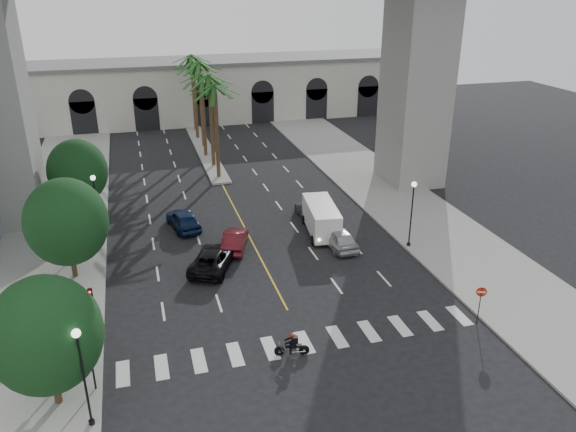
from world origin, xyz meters
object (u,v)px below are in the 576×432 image
object	(u,v)px
car_b	(235,240)
pedestrian_b	(65,312)
car_e	(183,219)
lamp_post_left_far	(96,201)
traffic_signal_near	(89,350)
lamp_post_right	(412,209)
do_not_enter_sign	(481,298)
pedestrian_a	(73,316)
motorcycle_rider	(293,345)
car_a	(339,238)
cargo_van	(321,218)
car_c	(213,259)
lamp_post_left_near	(83,370)
car_d	(314,211)
traffic_signal_far	(92,307)

from	to	relation	value
car_b	pedestrian_b	xyz separation A→B (m)	(-11.57, -7.75, 0.36)
pedestrian_b	car_e	bearing A→B (deg)	77.19
lamp_post_left_far	traffic_signal_near	size ratio (longest dim) A/B	1.47
lamp_post_right	car_b	size ratio (longest dim) A/B	1.18
car_b	do_not_enter_sign	size ratio (longest dim) A/B	1.78
lamp_post_right	pedestrian_a	size ratio (longest dim) A/B	2.76
motorcycle_rider	car_a	distance (m)	13.94
car_e	cargo_van	size ratio (longest dim) A/B	0.79
pedestrian_b	lamp_post_right	bearing A→B (deg)	30.23
car_e	pedestrian_a	size ratio (longest dim) A/B	2.45
car_b	lamp_post_left_far	bearing A→B (deg)	-6.43
motorcycle_rider	car_c	xyz separation A→B (m)	(-2.65, 11.16, 0.11)
traffic_signal_near	lamp_post_left_near	bearing A→B (deg)	-92.29
lamp_post_left_far	do_not_enter_sign	size ratio (longest dim) A/B	2.10
car_d	pedestrian_a	world-z (taller)	pedestrian_a
car_c	car_e	distance (m)	7.64
motorcycle_rider	pedestrian_b	bearing A→B (deg)	165.29
motorcycle_rider	do_not_enter_sign	bearing A→B (deg)	11.05
pedestrian_b	do_not_enter_sign	world-z (taller)	do_not_enter_sign
pedestrian_a	car_b	bearing A→B (deg)	18.87
cargo_van	pedestrian_a	xyz separation A→B (m)	(-18.34, -9.13, -0.25)
lamp_post_left_near	motorcycle_rider	bearing A→B (deg)	13.90
traffic_signal_far	car_c	size ratio (longest dim) A/B	0.68
cargo_van	do_not_enter_sign	bearing A→B (deg)	-64.81
car_e	car_d	bearing A→B (deg)	162.08
car_e	pedestrian_b	distance (m)	15.04
car_e	pedestrian_b	world-z (taller)	pedestrian_b
motorcycle_rider	car_b	size ratio (longest dim) A/B	0.42
lamp_post_left_far	do_not_enter_sign	world-z (taller)	lamp_post_left_far
lamp_post_left_near	traffic_signal_near	bearing A→B (deg)	87.71
car_d	lamp_post_left_near	bearing A→B (deg)	49.06
traffic_signal_far	motorcycle_rider	bearing A→B (deg)	-20.71
car_d	car_c	bearing A→B (deg)	33.31
motorcycle_rider	car_b	world-z (taller)	car_b
lamp_post_left_far	car_e	distance (m)	6.95
car_b	car_c	size ratio (longest dim) A/B	0.84
traffic_signal_far	car_d	bearing A→B (deg)	38.00
car_c	cargo_van	distance (m)	10.01
lamp_post_left_near	do_not_enter_sign	world-z (taller)	lamp_post_left_near
traffic_signal_near	traffic_signal_far	bearing A→B (deg)	90.00
motorcycle_rider	car_d	size ratio (longest dim) A/B	0.35
pedestrian_b	car_a	bearing A→B (deg)	37.12
traffic_signal_near	car_c	size ratio (longest dim) A/B	0.68
car_c	pedestrian_b	distance (m)	10.76
car_e	traffic_signal_near	bearing A→B (deg)	59.48
lamp_post_left_far	car_e	bearing A→B (deg)	2.42
traffic_signal_near	traffic_signal_far	distance (m)	4.00
car_a	do_not_enter_sign	world-z (taller)	do_not_enter_sign
lamp_post_left_far	car_c	bearing A→B (deg)	-42.91
car_a	car_d	size ratio (longest dim) A/B	0.82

